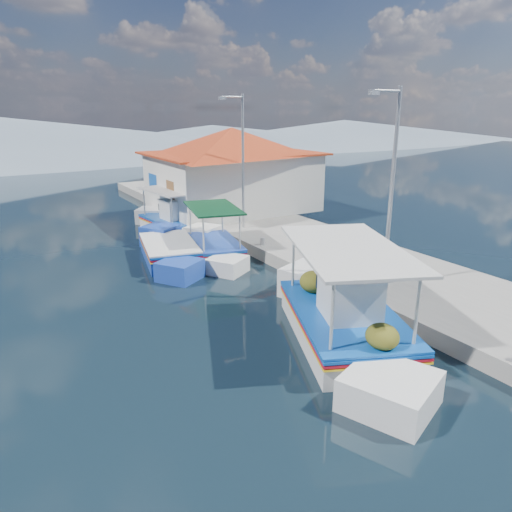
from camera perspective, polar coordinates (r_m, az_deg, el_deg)
ground at (r=11.76m, az=5.78°, el=-12.93°), size 160.00×160.00×0.00m
quay at (r=19.40m, az=9.22°, el=0.13°), size 5.00×44.00×0.50m
bollards at (r=17.46m, az=5.57°, el=-0.29°), size 0.20×17.20×0.30m
main_caique at (r=12.94m, az=10.12°, el=-7.44°), size 4.68×7.93×2.84m
caique_green_canopy at (r=19.84m, az=-5.15°, el=0.96°), size 2.75×6.00×2.31m
caique_blue_hull at (r=19.53m, az=-10.43°, el=0.39°), size 2.85×6.45×1.17m
caique_far at (r=24.20m, az=-10.02°, el=3.96°), size 2.35×6.52×2.29m
harbor_building at (r=26.37m, az=-2.85°, el=10.47°), size 10.49×10.49×4.40m
lamp_post_near at (r=14.84m, az=15.75°, el=8.71°), size 1.21×0.14×6.00m
lamp_post_far at (r=21.96m, az=-1.78°, el=11.94°), size 1.21×0.14×6.00m
mountain_ridge at (r=65.43m, az=-20.35°, el=12.89°), size 171.40×96.00×5.50m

